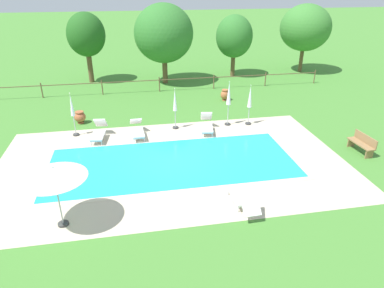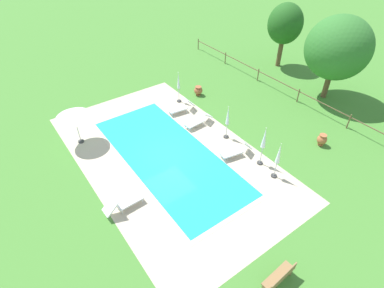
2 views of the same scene
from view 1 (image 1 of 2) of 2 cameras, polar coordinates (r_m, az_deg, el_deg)
name	(u,v)px [view 1 (image 1 of 2)]	position (r m, az deg, el deg)	size (l,w,h in m)	color
ground_plane	(173,162)	(15.65, -3.22, -3.04)	(160.00, 160.00, 0.00)	#478433
pool_deck_paving	(173,162)	(15.65, -3.22, -3.03)	(15.47, 9.12, 0.01)	beige
swimming_pool_water	(173,162)	(15.65, -3.22, -3.03)	(10.87, 4.52, 0.01)	#23A8C1
pool_coping_rim	(173,162)	(15.65, -3.22, -3.01)	(11.35, 5.00, 0.01)	beige
sun_lounger_north_near_steps	(207,124)	(18.67, 2.43, 3.23)	(0.92, 1.98, 0.94)	white
sun_lounger_north_mid	(137,129)	(18.30, -8.98, 2.38)	(0.71, 2.04, 0.83)	white
sun_lounger_north_far	(99,132)	(18.39, -15.06, 1.96)	(0.82, 1.97, 0.94)	white
sun_lounger_north_end	(243,198)	(12.72, 8.35, -8.74)	(0.68, 1.99, 0.89)	white
patio_umbrella_open_foreground	(53,173)	(11.67, -21.82, -4.46)	(2.08, 2.08, 2.25)	#383838
patio_umbrella_closed_row_west	(175,104)	(18.68, -2.81, 6.59)	(0.32, 0.32, 2.27)	#383838
patio_umbrella_closed_row_mid_west	(72,110)	(18.78, -19.06, 5.37)	(0.32, 0.32, 2.33)	#383838
patio_umbrella_closed_row_centre	(229,97)	(19.17, 6.06, 7.71)	(0.32, 0.32, 2.50)	#383838
patio_umbrella_closed_row_mid_east	(250,100)	(19.46, 9.48, 7.20)	(0.32, 0.32, 2.29)	#383838
wooden_bench_lawn_side	(362,143)	(18.21, 26.17, 0.13)	(0.54, 1.53, 0.87)	#937047
terracotta_urn_near_fence	(80,117)	(20.71, -17.91, 4.25)	(0.63, 0.63, 0.70)	#A85B38
terracotta_urn_by_tree	(225,95)	(23.63, 5.41, 8.07)	(0.58, 0.58, 0.76)	#B7663D
perimeter_fence	(159,82)	(25.52, -5.38, 10.11)	(24.34, 0.08, 1.05)	brown
tree_far_west	(86,35)	(28.48, -17.00, 16.75)	(2.86, 2.86, 5.27)	brown
tree_west_mid	(164,34)	(27.14, -4.67, 17.63)	(4.41, 4.41, 5.91)	brown
tree_centre	(234,37)	(29.53, 6.95, 17.11)	(2.96, 2.96, 4.91)	brown
tree_east_mid	(305,28)	(32.12, 18.12, 17.68)	(4.21, 4.21, 5.61)	brown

